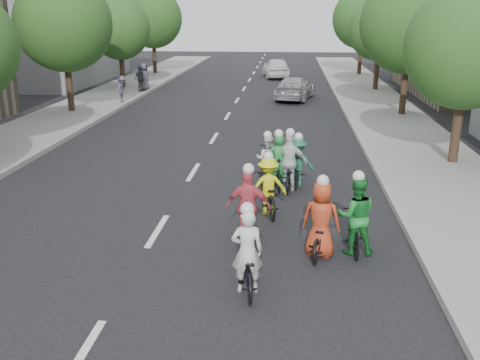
# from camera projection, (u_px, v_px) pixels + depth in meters

# --- Properties ---
(ground) EXTENTS (120.00, 120.00, 0.00)m
(ground) POSITION_uv_depth(u_px,v_px,m) (158.00, 231.00, 13.02)
(ground) COLOR black
(ground) RESTS_ON ground
(sidewalk_left) EXTENTS (4.00, 80.00, 0.15)m
(sidewalk_left) POSITION_uv_depth(u_px,v_px,m) (32.00, 133.00, 23.19)
(sidewalk_left) COLOR gray
(sidewalk_left) RESTS_ON ground
(curb_left) EXTENTS (0.18, 80.00, 0.18)m
(curb_left) POSITION_uv_depth(u_px,v_px,m) (75.00, 133.00, 23.02)
(curb_left) COLOR #999993
(curb_left) RESTS_ON ground
(sidewalk_right) EXTENTS (4.00, 80.00, 0.15)m
(sidewalk_right) POSITION_uv_depth(u_px,v_px,m) (408.00, 140.00, 21.79)
(sidewalk_right) COLOR gray
(sidewalk_right) RESTS_ON ground
(curb_right) EXTENTS (0.18, 80.00, 0.18)m
(curb_right) POSITION_uv_depth(u_px,v_px,m) (360.00, 139.00, 21.96)
(curb_right) COLOR #999993
(curb_right) RESTS_ON ground
(bldg_sw) EXTENTS (10.00, 14.00, 8.00)m
(bldg_sw) POSITION_uv_depth(u_px,v_px,m) (34.00, 27.00, 39.79)
(bldg_sw) COLOR slate
(bldg_sw) RESTS_ON ground
(tree_l_3) EXTENTS (4.80, 4.80, 6.93)m
(tree_l_3) POSITION_uv_depth(u_px,v_px,m) (64.00, 24.00, 26.61)
(tree_l_3) COLOR black
(tree_l_3) RESTS_ON ground
(tree_l_4) EXTENTS (4.00, 4.00, 5.97)m
(tree_l_4) POSITION_uv_depth(u_px,v_px,m) (120.00, 29.00, 35.32)
(tree_l_4) COLOR black
(tree_l_4) RESTS_ON ground
(tree_l_5) EXTENTS (4.80, 4.80, 6.93)m
(tree_l_5) POSITION_uv_depth(u_px,v_px,m) (153.00, 19.00, 43.70)
(tree_l_5) COLOR black
(tree_l_5) RESTS_ON ground
(tree_r_0) EXTENTS (4.00, 4.00, 5.97)m
(tree_r_0) POSITION_uv_depth(u_px,v_px,m) (466.00, 48.00, 17.32)
(tree_r_0) COLOR black
(tree_r_0) RESTS_ON ground
(tree_r_1) EXTENTS (4.80, 4.80, 6.93)m
(tree_r_1) POSITION_uv_depth(u_px,v_px,m) (410.00, 24.00, 25.70)
(tree_r_1) COLOR black
(tree_r_1) RESTS_ON ground
(tree_r_2) EXTENTS (4.00, 4.00, 5.97)m
(tree_r_2) POSITION_uv_depth(u_px,v_px,m) (380.00, 30.00, 34.41)
(tree_r_2) COLOR black
(tree_r_2) RESTS_ON ground
(tree_r_3) EXTENTS (4.80, 4.80, 6.93)m
(tree_r_3) POSITION_uv_depth(u_px,v_px,m) (363.00, 19.00, 42.78)
(tree_r_3) COLOR black
(tree_r_3) RESTS_ON ground
(cyclist_0) EXTENTS (0.83, 1.80, 1.80)m
(cyclist_0) POSITION_uv_depth(u_px,v_px,m) (247.00, 262.00, 10.13)
(cyclist_0) COLOR black
(cyclist_0) RESTS_ON ground
(cyclist_1) EXTENTS (0.87, 1.60, 1.90)m
(cyclist_1) POSITION_uv_depth(u_px,v_px,m) (355.00, 222.00, 11.68)
(cyclist_1) COLOR black
(cyclist_1) RESTS_ON ground
(cyclist_2) EXTENTS (1.10, 1.99, 1.70)m
(cyclist_2) POSITION_uv_depth(u_px,v_px,m) (268.00, 191.00, 14.00)
(cyclist_2) COLOR black
(cyclist_2) RESTS_ON ground
(cyclist_3) EXTENTS (1.04, 1.81, 1.91)m
(cyclist_3) POSITION_uv_depth(u_px,v_px,m) (248.00, 213.00, 12.21)
(cyclist_3) COLOR black
(cyclist_3) RESTS_ON ground
(cyclist_4) EXTENTS (0.92, 1.78, 1.85)m
(cyclist_4) POSITION_uv_depth(u_px,v_px,m) (320.00, 227.00, 11.58)
(cyclist_4) COLOR black
(cyclist_4) RESTS_ON ground
(cyclist_5) EXTENTS (0.65, 1.69, 1.84)m
(cyclist_5) POSITION_uv_depth(u_px,v_px,m) (278.00, 169.00, 15.92)
(cyclist_5) COLOR black
(cyclist_5) RESTS_ON ground
(cyclist_6) EXTENTS (0.96, 2.05, 1.62)m
(cyclist_6) POSITION_uv_depth(u_px,v_px,m) (267.00, 163.00, 16.70)
(cyclist_6) COLOR black
(cyclist_6) RESTS_ON ground
(cyclist_7) EXTENTS (1.01, 1.63, 1.66)m
(cyclist_7) POSITION_uv_depth(u_px,v_px,m) (298.00, 165.00, 16.24)
(cyclist_7) COLOR black
(cyclist_7) RESTS_ON ground
(cyclist_8) EXTENTS (1.04, 1.69, 1.88)m
(cyclist_8) POSITION_uv_depth(u_px,v_px,m) (289.00, 168.00, 15.86)
(cyclist_8) COLOR black
(cyclist_8) RESTS_ON ground
(follow_car_lead) EXTENTS (2.76, 4.88, 1.33)m
(follow_car_lead) POSITION_uv_depth(u_px,v_px,m) (295.00, 88.00, 32.17)
(follow_car_lead) COLOR #B1B0B5
(follow_car_lead) RESTS_ON ground
(follow_car_trail) EXTENTS (2.49, 4.81, 1.56)m
(follow_car_trail) POSITION_uv_depth(u_px,v_px,m) (276.00, 68.00, 42.74)
(follow_car_trail) COLOR silver
(follow_car_trail) RESTS_ON ground
(spectator_0) EXTENTS (0.67, 1.03, 1.50)m
(spectator_0) POSITION_uv_depth(u_px,v_px,m) (122.00, 89.00, 30.14)
(spectator_0) COLOR #535360
(spectator_0) RESTS_ON sidewalk_left
(spectator_1) EXTENTS (0.73, 1.04, 1.65)m
(spectator_1) POSITION_uv_depth(u_px,v_px,m) (140.00, 78.00, 34.46)
(spectator_1) COLOR #484954
(spectator_1) RESTS_ON sidewalk_left
(spectator_2) EXTENTS (0.59, 0.88, 1.75)m
(spectator_2) POSITION_uv_depth(u_px,v_px,m) (145.00, 77.00, 34.71)
(spectator_2) COLOR #464450
(spectator_2) RESTS_ON sidewalk_left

